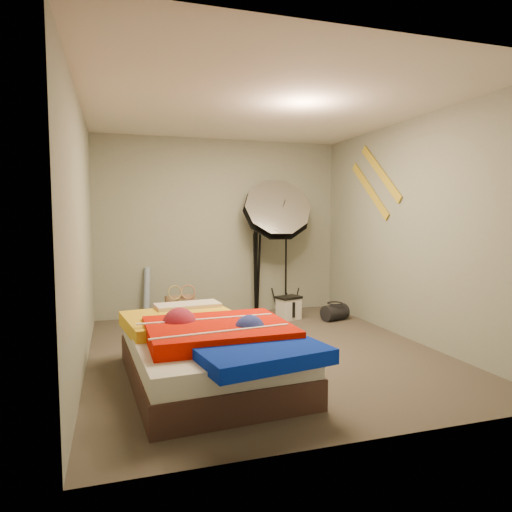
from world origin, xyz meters
name	(u,v)px	position (x,y,z in m)	size (l,w,h in m)	color
floor	(264,351)	(0.00, 0.00, 0.00)	(4.00, 4.00, 0.00)	#4E443C
ceiling	(264,107)	(0.00, 0.00, 2.50)	(4.00, 4.00, 0.00)	silver
wall_back	(221,227)	(0.00, 2.00, 1.25)	(3.50, 3.50, 0.00)	gray
wall_front	(368,243)	(0.00, -2.00, 1.25)	(3.50, 3.50, 0.00)	gray
wall_left	(81,234)	(-1.75, 0.00, 1.25)	(4.00, 4.00, 0.00)	gray
wall_right	(410,230)	(1.75, 0.00, 1.25)	(4.00, 4.00, 0.00)	gray
tote_bag	(181,310)	(-0.66, 1.46, 0.19)	(0.38, 0.12, 0.38)	tan
wrapping_roll	(147,294)	(-1.06, 1.90, 0.36)	(0.08, 0.08, 0.71)	#5177B4
camera_case	(289,309)	(0.80, 1.33, 0.15)	(0.29, 0.21, 0.29)	silver
duffel_bag	(335,312)	(1.37, 1.08, 0.11)	(0.21, 0.21, 0.35)	black
wall_stripe_upper	(381,173)	(1.73, 0.60, 1.95)	(0.02, 1.10, 0.10)	gold
wall_stripe_lower	(370,190)	(1.73, 0.85, 1.75)	(0.02, 1.10, 0.10)	gold
bed	(209,350)	(-0.72, -0.68, 0.27)	(1.47, 2.06, 0.54)	#442B25
photo_umbrella	(276,212)	(0.74, 1.67, 1.46)	(1.25, 0.97, 2.04)	black
camera_tripod	(256,263)	(0.49, 1.85, 0.74)	(0.09, 0.09, 1.29)	black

